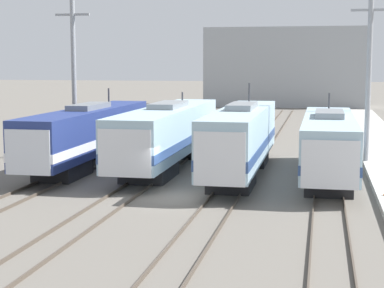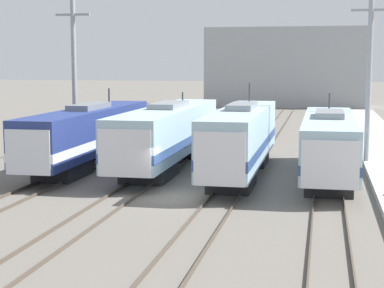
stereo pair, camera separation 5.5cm
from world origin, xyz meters
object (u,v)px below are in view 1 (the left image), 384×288
object	(u,v)px
locomotive_far_right	(329,145)
catenary_tower_left	(74,74)
locomotive_far_left	(87,135)
locomotive_center_right	(241,139)
catenary_tower_right	(369,75)
locomotive_center_left	(167,134)

from	to	relation	value
locomotive_far_right	catenary_tower_left	xyz separation A→B (m)	(-17.91, 5.82, 3.90)
locomotive_far_left	locomotive_center_right	world-z (taller)	locomotive_center_right
locomotive_far_left	catenary_tower_right	bearing A→B (deg)	13.25
catenary_tower_left	catenary_tower_right	bearing A→B (deg)	0.00
locomotive_center_left	locomotive_far_right	xyz separation A→B (m)	(10.28, -2.57, -0.10)
locomotive_center_left	catenary_tower_left	xyz separation A→B (m)	(-7.62, 3.25, 3.80)
locomotive_far_left	locomotive_center_left	distance (m)	5.23
locomotive_center_right	locomotive_far_right	xyz separation A→B (m)	(5.14, -0.05, -0.18)
locomotive_center_right	catenary_tower_left	xyz separation A→B (m)	(-12.76, 5.77, 3.73)
locomotive_center_left	catenary_tower_left	size ratio (longest dim) A/B	1.68
locomotive_center_left	locomotive_center_right	world-z (taller)	locomotive_center_right
locomotive_far_left	locomotive_far_right	distance (m)	15.51
locomotive_center_left	locomotive_far_right	world-z (taller)	locomotive_far_right
locomotive_center_left	locomotive_far_right	distance (m)	10.60
locomotive_center_right	catenary_tower_left	bearing A→B (deg)	155.67
locomotive_far_right	catenary_tower_right	xyz separation A→B (m)	(2.50, 5.82, 3.90)
catenary_tower_left	catenary_tower_right	distance (m)	20.41
locomotive_far_left	catenary_tower_left	distance (m)	6.23
locomotive_center_left	catenary_tower_right	bearing A→B (deg)	14.27
locomotive_center_left	locomotive_center_right	size ratio (longest dim) A/B	1.13
locomotive_far_left	catenary_tower_left	xyz separation A→B (m)	(-2.48, 4.22, 3.85)
locomotive_center_right	catenary_tower_left	size ratio (longest dim) A/B	1.49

